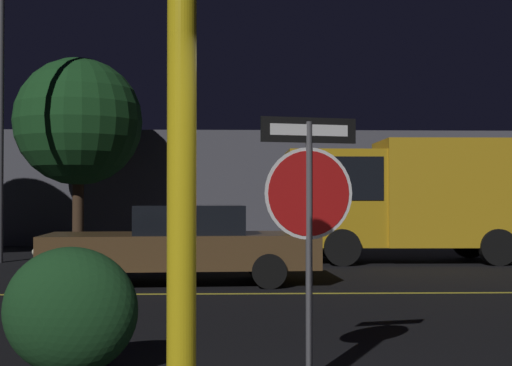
{
  "coord_description": "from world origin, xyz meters",
  "views": [
    {
      "loc": [
        -1.16,
        -3.85,
        1.59
      ],
      "look_at": [
        -0.9,
        4.65,
        1.74
      ],
      "focal_mm": 50.0,
      "sensor_mm": 36.0,
      "label": 1
    }
  ],
  "objects_px": {
    "hedge_bush_1": "(71,311)",
    "street_lamp": "(1,66)",
    "tree_0": "(78,122)",
    "delivery_truck": "(404,194)",
    "passing_car_2": "(183,244)",
    "yellow_pole_left": "(182,205)",
    "stop_sign": "(309,194)"
  },
  "relations": [
    {
      "from": "stop_sign",
      "to": "street_lamp",
      "type": "xyz_separation_m",
      "value": [
        -6.26,
        11.03,
        3.1
      ]
    },
    {
      "from": "yellow_pole_left",
      "to": "street_lamp",
      "type": "distance_m",
      "value": 14.6
    },
    {
      "from": "street_lamp",
      "to": "tree_0",
      "type": "xyz_separation_m",
      "value": [
        1.15,
        3.25,
        -1.0
      ]
    },
    {
      "from": "stop_sign",
      "to": "hedge_bush_1",
      "type": "xyz_separation_m",
      "value": [
        -2.1,
        0.21,
        -1.04
      ]
    },
    {
      "from": "street_lamp",
      "to": "tree_0",
      "type": "relative_size",
      "value": 1.45
    },
    {
      "from": "stop_sign",
      "to": "delivery_truck",
      "type": "relative_size",
      "value": 0.38
    },
    {
      "from": "street_lamp",
      "to": "passing_car_2",
      "type": "bearing_deg",
      "value": -41.77
    },
    {
      "from": "tree_0",
      "to": "street_lamp",
      "type": "bearing_deg",
      "value": -109.58
    },
    {
      "from": "delivery_truck",
      "to": "street_lamp",
      "type": "relative_size",
      "value": 0.74
    },
    {
      "from": "passing_car_2",
      "to": "delivery_truck",
      "type": "bearing_deg",
      "value": -54.07
    },
    {
      "from": "stop_sign",
      "to": "delivery_truck",
      "type": "xyz_separation_m",
      "value": [
        3.49,
        11.01,
        0.04
      ]
    },
    {
      "from": "passing_car_2",
      "to": "delivery_truck",
      "type": "height_order",
      "value": "delivery_truck"
    },
    {
      "from": "delivery_truck",
      "to": "tree_0",
      "type": "xyz_separation_m",
      "value": [
        -8.59,
        3.27,
        2.07
      ]
    },
    {
      "from": "passing_car_2",
      "to": "street_lamp",
      "type": "relative_size",
      "value": 0.63
    },
    {
      "from": "hedge_bush_1",
      "to": "passing_car_2",
      "type": "height_order",
      "value": "passing_car_2"
    },
    {
      "from": "hedge_bush_1",
      "to": "tree_0",
      "type": "distance_m",
      "value": 14.73
    },
    {
      "from": "passing_car_2",
      "to": "tree_0",
      "type": "height_order",
      "value": "tree_0"
    },
    {
      "from": "hedge_bush_1",
      "to": "passing_car_2",
      "type": "xyz_separation_m",
      "value": [
        0.52,
        6.65,
        0.14
      ]
    },
    {
      "from": "passing_car_2",
      "to": "street_lamp",
      "type": "height_order",
      "value": "street_lamp"
    },
    {
      "from": "passing_car_2",
      "to": "tree_0",
      "type": "xyz_separation_m",
      "value": [
        -3.52,
        7.42,
        3.0
      ]
    },
    {
      "from": "passing_car_2",
      "to": "yellow_pole_left",
      "type": "bearing_deg",
      "value": -179.35
    },
    {
      "from": "yellow_pole_left",
      "to": "tree_0",
      "type": "distance_m",
      "value": 17.13
    },
    {
      "from": "yellow_pole_left",
      "to": "street_lamp",
      "type": "height_order",
      "value": "street_lamp"
    },
    {
      "from": "stop_sign",
      "to": "passing_car_2",
      "type": "xyz_separation_m",
      "value": [
        -1.58,
        6.85,
        -0.89
      ]
    },
    {
      "from": "passing_car_2",
      "to": "tree_0",
      "type": "bearing_deg",
      "value": 21.99
    },
    {
      "from": "stop_sign",
      "to": "delivery_truck",
      "type": "distance_m",
      "value": 11.55
    },
    {
      "from": "hedge_bush_1",
      "to": "passing_car_2",
      "type": "relative_size",
      "value": 0.24
    },
    {
      "from": "delivery_truck",
      "to": "street_lamp",
      "type": "bearing_deg",
      "value": 90.35
    },
    {
      "from": "hedge_bush_1",
      "to": "street_lamp",
      "type": "xyz_separation_m",
      "value": [
        -4.16,
        10.83,
        4.14
      ]
    },
    {
      "from": "hedge_bush_1",
      "to": "street_lamp",
      "type": "relative_size",
      "value": 0.15
    },
    {
      "from": "yellow_pole_left",
      "to": "tree_0",
      "type": "bearing_deg",
      "value": 104.18
    },
    {
      "from": "yellow_pole_left",
      "to": "passing_car_2",
      "type": "xyz_separation_m",
      "value": [
        -0.64,
        9.05,
        -0.82
      ]
    }
  ]
}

